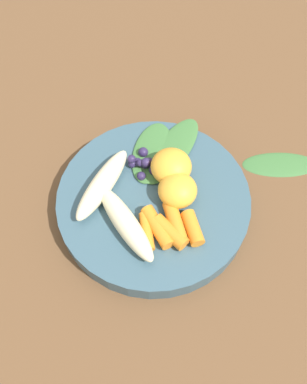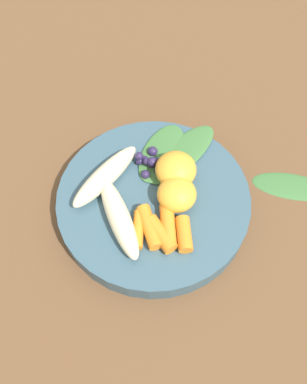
{
  "view_description": "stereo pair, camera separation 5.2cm",
  "coord_description": "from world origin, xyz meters",
  "px_view_note": "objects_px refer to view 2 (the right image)",
  "views": [
    {
      "loc": [
        -0.23,
        0.14,
        0.49
      ],
      "look_at": [
        0.0,
        0.0,
        0.04
      ],
      "focal_mm": 36.98,
      "sensor_mm": 36.0,
      "label": 1
    },
    {
      "loc": [
        -0.25,
        0.09,
        0.49
      ],
      "look_at": [
        0.0,
        0.0,
        0.04
      ],
      "focal_mm": 36.98,
      "sensor_mm": 36.0,
      "label": 2
    }
  ],
  "objects_px": {
    "kale_leaf_stray": "(292,186)",
    "bowl": "(154,201)",
    "banana_peeled_left": "(119,218)",
    "orange_segment_near": "(176,170)",
    "banana_peeled_right": "(105,176)"
  },
  "relations": [
    {
      "from": "bowl",
      "to": "banana_peeled_right",
      "type": "relative_size",
      "value": 2.15
    },
    {
      "from": "banana_peeled_right",
      "to": "orange_segment_near",
      "type": "xyz_separation_m",
      "value": [
        -0.03,
        -0.09,
        0.01
      ]
    },
    {
      "from": "bowl",
      "to": "kale_leaf_stray",
      "type": "height_order",
      "value": "bowl"
    },
    {
      "from": "banana_peeled_left",
      "to": "bowl",
      "type": "bearing_deg",
      "value": 110.79
    },
    {
      "from": "kale_leaf_stray",
      "to": "banana_peeled_left",
      "type": "bearing_deg",
      "value": -152.65
    },
    {
      "from": "orange_segment_near",
      "to": "banana_peeled_right",
      "type": "bearing_deg",
      "value": 73.26
    },
    {
      "from": "bowl",
      "to": "orange_segment_near",
      "type": "relative_size",
      "value": 4.73
    },
    {
      "from": "banana_peeled_left",
      "to": "banana_peeled_right",
      "type": "distance_m",
      "value": 0.07
    },
    {
      "from": "orange_segment_near",
      "to": "kale_leaf_stray",
      "type": "bearing_deg",
      "value": -108.17
    },
    {
      "from": "bowl",
      "to": "banana_peeled_left",
      "type": "bearing_deg",
      "value": 112.51
    },
    {
      "from": "kale_leaf_stray",
      "to": "bowl",
      "type": "bearing_deg",
      "value": -159.88
    },
    {
      "from": "banana_peeled_left",
      "to": "kale_leaf_stray",
      "type": "xyz_separation_m",
      "value": [
        -0.01,
        -0.26,
        -0.04
      ]
    },
    {
      "from": "banana_peeled_left",
      "to": "orange_segment_near",
      "type": "xyz_separation_m",
      "value": [
        0.04,
        -0.09,
        0.01
      ]
    },
    {
      "from": "bowl",
      "to": "banana_peeled_left",
      "type": "relative_size",
      "value": 2.15
    },
    {
      "from": "banana_peeled_right",
      "to": "bowl",
      "type": "bearing_deg",
      "value": 109.27
    }
  ]
}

